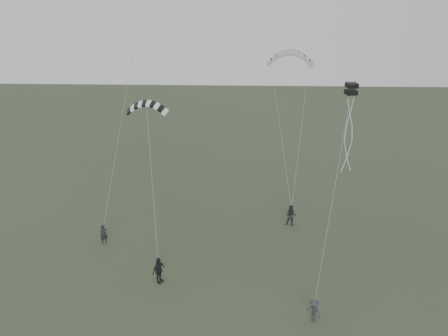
{
  "coord_description": "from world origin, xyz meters",
  "views": [
    {
      "loc": [
        2.33,
        -24.92,
        18.3
      ],
      "look_at": [
        1.13,
        4.68,
        6.55
      ],
      "focal_mm": 35.0,
      "sensor_mm": 36.0,
      "label": 1
    }
  ],
  "objects_px": {
    "flyer_center": "(159,270)",
    "kite_box": "(351,89)",
    "flyer_right": "(291,216)",
    "kite_pale_large": "(291,53)",
    "kite_striped": "(146,103)",
    "flyer_far": "(314,311)",
    "flyer_left": "(104,234)"
  },
  "relations": [
    {
      "from": "flyer_center",
      "to": "kite_pale_large",
      "type": "bearing_deg",
      "value": -4.13
    },
    {
      "from": "flyer_right",
      "to": "flyer_far",
      "type": "height_order",
      "value": "flyer_right"
    },
    {
      "from": "flyer_right",
      "to": "flyer_far",
      "type": "relative_size",
      "value": 1.24
    },
    {
      "from": "kite_box",
      "to": "flyer_right",
      "type": "bearing_deg",
      "value": 102.78
    },
    {
      "from": "flyer_right",
      "to": "flyer_center",
      "type": "distance_m",
      "value": 12.83
    },
    {
      "from": "kite_pale_large",
      "to": "kite_box",
      "type": "bearing_deg",
      "value": -63.58
    },
    {
      "from": "flyer_right",
      "to": "kite_striped",
      "type": "height_order",
      "value": "kite_striped"
    },
    {
      "from": "flyer_right",
      "to": "flyer_far",
      "type": "distance_m",
      "value": 11.73
    },
    {
      "from": "flyer_center",
      "to": "flyer_right",
      "type": "bearing_deg",
      "value": -18.05
    },
    {
      "from": "kite_striped",
      "to": "kite_box",
      "type": "bearing_deg",
      "value": 0.97
    },
    {
      "from": "flyer_center",
      "to": "kite_striped",
      "type": "distance_m",
      "value": 11.25
    },
    {
      "from": "flyer_center",
      "to": "kite_box",
      "type": "height_order",
      "value": "kite_box"
    },
    {
      "from": "flyer_far",
      "to": "flyer_center",
      "type": "bearing_deg",
      "value": -151.78
    },
    {
      "from": "flyer_far",
      "to": "kite_striped",
      "type": "bearing_deg",
      "value": -164.75
    },
    {
      "from": "flyer_center",
      "to": "flyer_far",
      "type": "xyz_separation_m",
      "value": [
        9.94,
        -3.42,
        -0.2
      ]
    },
    {
      "from": "flyer_center",
      "to": "kite_pale_large",
      "type": "distance_m",
      "value": 20.74
    },
    {
      "from": "kite_box",
      "to": "flyer_far",
      "type": "bearing_deg",
      "value": -124.69
    },
    {
      "from": "kite_striped",
      "to": "flyer_far",
      "type": "bearing_deg",
      "value": -30.56
    },
    {
      "from": "kite_striped",
      "to": "kite_box",
      "type": "height_order",
      "value": "kite_box"
    },
    {
      "from": "flyer_right",
      "to": "kite_pale_large",
      "type": "distance_m",
      "value": 13.76
    },
    {
      "from": "flyer_far",
      "to": "kite_pale_large",
      "type": "bearing_deg",
      "value": 138.7
    },
    {
      "from": "flyer_left",
      "to": "flyer_far",
      "type": "height_order",
      "value": "flyer_left"
    },
    {
      "from": "flyer_far",
      "to": "kite_box",
      "type": "height_order",
      "value": "kite_box"
    },
    {
      "from": "kite_box",
      "to": "flyer_left",
      "type": "bearing_deg",
      "value": 160.26
    },
    {
      "from": "kite_pale_large",
      "to": "kite_striped",
      "type": "xyz_separation_m",
      "value": [
        -10.31,
        -9.93,
        -2.11
      ]
    },
    {
      "from": "flyer_left",
      "to": "kite_striped",
      "type": "relative_size",
      "value": 0.59
    },
    {
      "from": "flyer_left",
      "to": "flyer_right",
      "type": "relative_size",
      "value": 0.85
    },
    {
      "from": "flyer_left",
      "to": "kite_pale_large",
      "type": "bearing_deg",
      "value": -1.04
    },
    {
      "from": "flyer_right",
      "to": "flyer_center",
      "type": "bearing_deg",
      "value": -125.55
    },
    {
      "from": "flyer_center",
      "to": "kite_box",
      "type": "relative_size",
      "value": 2.64
    },
    {
      "from": "flyer_right",
      "to": "kite_pale_large",
      "type": "bearing_deg",
      "value": 107.28
    },
    {
      "from": "kite_striped",
      "to": "flyer_left",
      "type": "bearing_deg",
      "value": 161.78
    }
  ]
}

